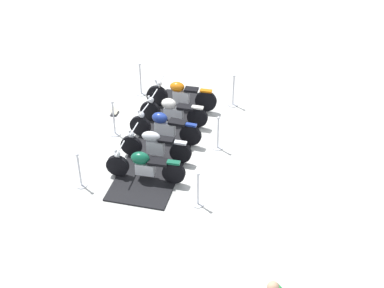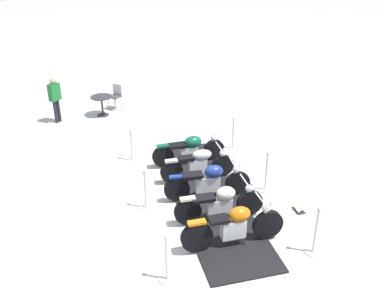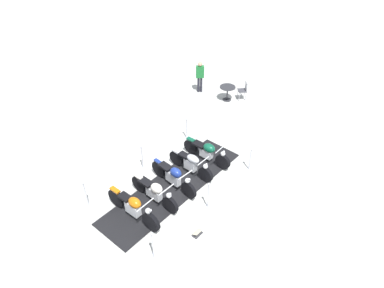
# 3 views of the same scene
# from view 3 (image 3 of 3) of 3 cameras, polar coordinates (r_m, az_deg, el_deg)

# --- Properties ---
(ground_plane) EXTENTS (80.00, 80.00, 0.00)m
(ground_plane) POSITION_cam_3_polar(r_m,az_deg,el_deg) (12.73, -3.05, -6.98)
(ground_plane) COLOR silver
(display_platform) EXTENTS (6.22, 3.45, 0.05)m
(display_platform) POSITION_cam_3_polar(r_m,az_deg,el_deg) (12.71, -3.05, -6.91)
(display_platform) COLOR black
(display_platform) RESTS_ON ground_plane
(motorcycle_copper) EXTENTS (0.94, 2.25, 1.02)m
(motorcycle_copper) POSITION_cam_3_polar(r_m,az_deg,el_deg) (11.47, -9.60, -10.19)
(motorcycle_copper) COLOR black
(motorcycle_copper) RESTS_ON display_platform
(motorcycle_cream) EXTENTS (0.94, 2.07, 0.94)m
(motorcycle_cream) POSITION_cam_3_polar(r_m,az_deg,el_deg) (11.90, -6.16, -7.77)
(motorcycle_cream) COLOR black
(motorcycle_cream) RESTS_ON display_platform
(motorcycle_navy) EXTENTS (1.04, 2.09, 0.95)m
(motorcycle_navy) POSITION_cam_3_polar(r_m,az_deg,el_deg) (12.35, -3.02, -5.33)
(motorcycle_navy) COLOR black
(motorcycle_navy) RESTS_ON display_platform
(motorcycle_chrome) EXTENTS (0.89, 1.99, 0.91)m
(motorcycle_chrome) POSITION_cam_3_polar(r_m,az_deg,el_deg) (12.90, -0.13, -3.22)
(motorcycle_chrome) COLOR black
(motorcycle_chrome) RESTS_ON display_platform
(motorcycle_forest) EXTENTS (0.91, 2.12, 0.91)m
(motorcycle_forest) POSITION_cam_3_polar(r_m,az_deg,el_deg) (13.48, 2.49, -1.22)
(motorcycle_forest) COLOR black
(motorcycle_forest) RESTS_ON display_platform
(stanchion_right_front) EXTENTS (0.36, 0.36, 1.15)m
(stanchion_right_front) POSITION_cam_3_polar(r_m,az_deg,el_deg) (10.56, -6.32, -16.93)
(stanchion_right_front) COLOR silver
(stanchion_right_front) RESTS_ON ground_plane
(stanchion_right_rear) EXTENTS (0.30, 0.30, 1.05)m
(stanchion_right_rear) POSITION_cam_3_polar(r_m,az_deg,el_deg) (13.33, 9.47, -2.99)
(stanchion_right_rear) COLOR silver
(stanchion_right_rear) RESTS_ON ground_plane
(stanchion_left_mid) EXTENTS (0.31, 0.31, 1.08)m
(stanchion_left_mid) POSITION_cam_3_polar(r_m,az_deg,el_deg) (13.36, -8.12, -2.72)
(stanchion_left_mid) COLOR silver
(stanchion_left_mid) RESTS_ON ground_plane
(stanchion_right_mid) EXTENTS (0.35, 0.35, 1.15)m
(stanchion_right_mid) POSITION_cam_3_polar(r_m,az_deg,el_deg) (11.75, 2.67, -9.25)
(stanchion_right_mid) COLOR silver
(stanchion_right_mid) RESTS_ON ground_plane
(stanchion_left_front) EXTENTS (0.35, 0.35, 1.11)m
(stanchion_left_front) POSITION_cam_3_polar(r_m,az_deg,el_deg) (12.33, -16.85, -8.58)
(stanchion_left_front) COLOR silver
(stanchion_left_front) RESTS_ON ground_plane
(stanchion_left_rear) EXTENTS (0.32, 0.32, 1.01)m
(stanchion_left_rear) POSITION_cam_3_polar(r_m,az_deg,el_deg) (14.80, -0.90, 2.01)
(stanchion_left_rear) COLOR silver
(stanchion_left_rear) RESTS_ON ground_plane
(info_placard) EXTENTS (0.39, 0.30, 0.19)m
(info_placard) POSITION_cam_3_polar(r_m,az_deg,el_deg) (11.24, 0.87, -14.42)
(info_placard) COLOR #333338
(info_placard) RESTS_ON ground_plane
(cafe_table) EXTENTS (0.78, 0.78, 0.74)m
(cafe_table) POSITION_cam_3_polar(r_m,az_deg,el_deg) (17.54, 5.84, 8.79)
(cafe_table) COLOR #2D2D33
(cafe_table) RESTS_ON ground_plane
(cafe_chair_near_table) EXTENTS (0.54, 0.54, 0.94)m
(cafe_chair_near_table) POSITION_cam_3_polar(r_m,az_deg,el_deg) (17.71, 8.47, 8.86)
(cafe_chair_near_table) COLOR #B7B7BC
(cafe_chair_near_table) RESTS_ON ground_plane
(bystander_person) EXTENTS (0.37, 0.46, 1.66)m
(bystander_person) POSITION_cam_3_polar(r_m,az_deg,el_deg) (18.02, 1.32, 11.34)
(bystander_person) COLOR #23232D
(bystander_person) RESTS_ON ground_plane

